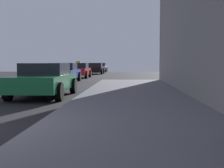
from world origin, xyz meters
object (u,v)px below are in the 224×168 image
car_green (44,80)px  car_blue (63,72)px  car_red (78,70)px  car_black (95,68)px  car_white (100,67)px

car_green → car_blue: same height
car_red → car_blue: bearing=89.3°
car_red → car_green: bearing=94.1°
car_green → car_red: car_red is taller
car_red → car_black: (0.44, 9.59, 0.00)m
car_blue → car_green: bearing=97.2°
car_white → car_green: bearing=91.4°
car_red → car_black: car_red is taller
car_black → car_white: (-0.18, 8.22, 0.00)m
car_black → car_green: bearing=91.5°
car_green → car_blue: 9.14m
car_green → car_red: bearing=-85.9°
car_blue → car_white: (0.33, 23.83, 0.00)m
car_green → car_red: 15.12m
car_green → car_black: size_ratio=1.04×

